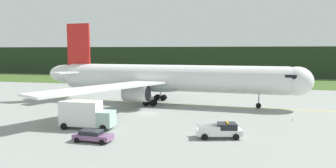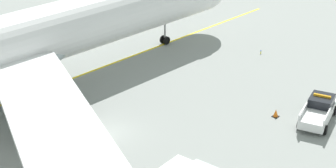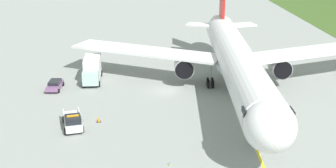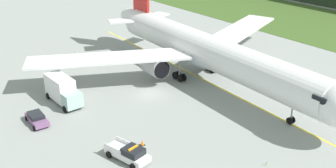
% 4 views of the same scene
% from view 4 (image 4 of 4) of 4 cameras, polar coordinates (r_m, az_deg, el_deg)
% --- Properties ---
extents(ground, '(320.00, 320.00, 0.00)m').
position_cam_4_polar(ground, '(59.83, -2.50, -1.43)').
color(ground, gray).
extents(taxiway_centerline_main, '(69.23, 4.11, 0.01)m').
position_cam_4_polar(taxiway_centerline_main, '(64.37, 5.63, 0.33)').
color(taxiway_centerline_main, yellow).
rests_on(taxiway_centerline_main, ground).
extents(airliner, '(52.87, 51.04, 15.94)m').
position_cam_4_polar(airliner, '(63.20, 5.34, 4.63)').
color(airliner, silver).
rests_on(airliner, ground).
extents(ops_pickup_truck, '(5.63, 3.17, 1.94)m').
position_cam_4_polar(ops_pickup_truck, '(44.52, -5.59, -9.65)').
color(ops_pickup_truck, white).
rests_on(ops_pickup_truck, ground).
extents(catering_truck, '(7.23, 2.82, 3.86)m').
position_cam_4_polar(catering_truck, '(58.36, -14.64, -0.80)').
color(catering_truck, '#9DBFB3').
rests_on(catering_truck, ground).
extents(staff_car, '(4.50, 2.19, 1.30)m').
position_cam_4_polar(staff_car, '(54.21, -17.98, -4.59)').
color(staff_car, '#79507C').
rests_on(staff_car, ground).
extents(apron_cone, '(0.52, 0.52, 0.65)m').
position_cam_4_polar(apron_cone, '(47.30, -3.63, -8.25)').
color(apron_cone, black).
rests_on(apron_cone, ground).
extents(taxiway_edge_light_east, '(0.12, 0.12, 0.39)m').
position_cam_4_polar(taxiway_edge_light_east, '(45.14, 13.69, -10.82)').
color(taxiway_edge_light_east, yellow).
rests_on(taxiway_edge_light_east, ground).
extents(taxiway_edge_light_west, '(0.12, 0.12, 0.40)m').
position_cam_4_polar(taxiway_edge_light_west, '(78.87, -12.93, 4.39)').
color(taxiway_edge_light_west, yellow).
rests_on(taxiway_edge_light_west, ground).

